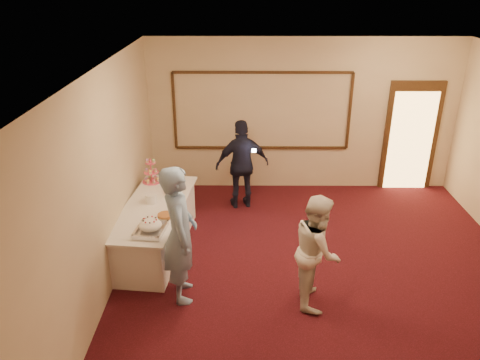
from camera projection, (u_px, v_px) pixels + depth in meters
name	position (u px, v px, depth m)	size (l,w,h in m)	color
floor	(326.00, 291.00, 6.54)	(7.00, 7.00, 0.00)	black
room_walls	(339.00, 156.00, 5.71)	(6.04, 7.04, 3.02)	beige
wall_molding	(262.00, 111.00, 9.05)	(3.45, 0.04, 1.55)	black
doorway	(411.00, 137.00, 9.23)	(1.05, 0.07, 2.20)	black
buffet_table	(156.00, 227.00, 7.38)	(1.15, 2.42, 0.77)	silver
pavlova_tray	(150.00, 227.00, 6.46)	(0.44, 0.58, 0.20)	silver
cupcake_stand	(151.00, 173.00, 7.97)	(0.32, 0.32, 0.47)	#E24B6A
plate_stack_a	(151.00, 198.00, 7.28)	(0.18, 0.18, 0.15)	white
plate_stack_b	(171.00, 191.00, 7.55)	(0.18, 0.18, 0.15)	white
tart	(165.00, 216.00, 6.87)	(0.27, 0.27, 0.05)	white
man	(180.00, 234.00, 6.07)	(0.70, 0.46, 1.91)	#7C9FC8
woman	(317.00, 250.00, 6.06)	(0.76, 0.59, 1.56)	white
guest	(242.00, 165.00, 8.56)	(0.99, 0.41, 1.68)	black
camera_flash	(254.00, 151.00, 8.17)	(0.07, 0.04, 0.05)	white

